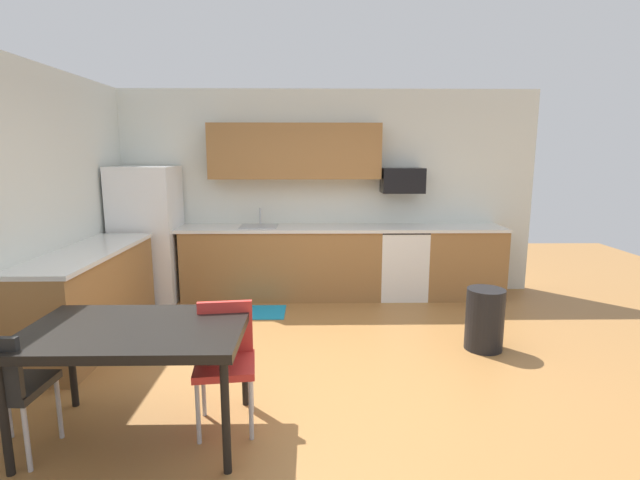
# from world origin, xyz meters

# --- Properties ---
(ground_plane) EXTENTS (12.00, 12.00, 0.00)m
(ground_plane) POSITION_xyz_m (0.00, 0.00, 0.00)
(ground_plane) COLOR #9E6B38
(wall_back) EXTENTS (5.80, 0.10, 2.70)m
(wall_back) POSITION_xyz_m (0.00, 2.65, 1.35)
(wall_back) COLOR silver
(wall_back) RESTS_ON ground
(cabinet_run_back) EXTENTS (2.54, 0.60, 0.90)m
(cabinet_run_back) POSITION_xyz_m (-0.48, 2.30, 0.45)
(cabinet_run_back) COLOR olive
(cabinet_run_back) RESTS_ON ground
(cabinet_run_back_right) EXTENTS (1.01, 0.60, 0.90)m
(cabinet_run_back_right) POSITION_xyz_m (1.90, 2.30, 0.45)
(cabinet_run_back_right) COLOR olive
(cabinet_run_back_right) RESTS_ON ground
(cabinet_run_left) EXTENTS (0.60, 2.00, 0.90)m
(cabinet_run_left) POSITION_xyz_m (-2.30, 0.80, 0.45)
(cabinet_run_left) COLOR olive
(cabinet_run_left) RESTS_ON ground
(countertop_back) EXTENTS (4.80, 0.64, 0.04)m
(countertop_back) POSITION_xyz_m (0.00, 2.30, 0.92)
(countertop_back) COLOR silver
(countertop_back) RESTS_ON cabinet_run_back
(countertop_left) EXTENTS (0.64, 2.00, 0.04)m
(countertop_left) POSITION_xyz_m (-2.30, 0.80, 0.92)
(countertop_left) COLOR silver
(countertop_left) RESTS_ON cabinet_run_left
(upper_cabinets_back) EXTENTS (2.20, 0.34, 0.70)m
(upper_cabinets_back) POSITION_xyz_m (-0.30, 2.43, 1.90)
(upper_cabinets_back) COLOR olive
(refrigerator) EXTENTS (0.76, 0.70, 1.72)m
(refrigerator) POSITION_xyz_m (-2.18, 2.22, 0.86)
(refrigerator) COLOR white
(refrigerator) RESTS_ON ground
(oven_range) EXTENTS (0.60, 0.60, 0.91)m
(oven_range) POSITION_xyz_m (1.09, 2.30, 0.46)
(oven_range) COLOR white
(oven_range) RESTS_ON ground
(microwave) EXTENTS (0.54, 0.36, 0.32)m
(microwave) POSITION_xyz_m (1.09, 2.40, 1.53)
(microwave) COLOR black
(sink_basin) EXTENTS (0.48, 0.40, 0.14)m
(sink_basin) POSITION_xyz_m (-0.77, 2.30, 0.88)
(sink_basin) COLOR #A5A8AD
(sink_basin) RESTS_ON countertop_back
(sink_faucet) EXTENTS (0.02, 0.02, 0.24)m
(sink_faucet) POSITION_xyz_m (-0.77, 2.48, 1.04)
(sink_faucet) COLOR #B2B5BA
(sink_faucet) RESTS_ON countertop_back
(dining_table) EXTENTS (1.40, 0.90, 0.77)m
(dining_table) POSITION_xyz_m (-1.23, -0.84, 0.71)
(dining_table) COLOR black
(dining_table) RESTS_ON ground
(chair_near_table) EXTENTS (0.45, 0.45, 0.85)m
(chair_near_table) POSITION_xyz_m (-0.68, -0.68, 0.50)
(chair_near_table) COLOR red
(chair_near_table) RESTS_ON ground
(chair_far_side) EXTENTS (0.41, 0.41, 0.85)m
(chair_far_side) POSITION_xyz_m (-1.94, -1.09, 0.50)
(chair_far_side) COLOR black
(chair_far_side) RESTS_ON ground
(trash_bin) EXTENTS (0.36, 0.36, 0.60)m
(trash_bin) POSITION_xyz_m (1.58, 0.56, 0.30)
(trash_bin) COLOR black
(trash_bin) RESTS_ON ground
(floor_mat) EXTENTS (0.70, 0.50, 0.01)m
(floor_mat) POSITION_xyz_m (-0.76, 1.65, 0.01)
(floor_mat) COLOR #198CBF
(floor_mat) RESTS_ON ground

